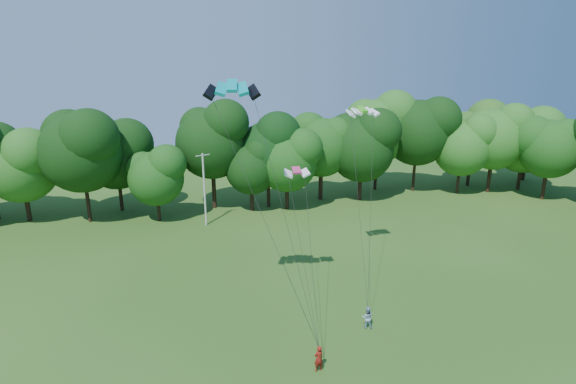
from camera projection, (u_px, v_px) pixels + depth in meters
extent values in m
cylinder|color=beige|center=(204.00, 190.00, 48.70)|extent=(0.20, 0.20, 8.08)
cube|color=beige|center=(203.00, 155.00, 47.61)|extent=(1.54, 0.66, 0.08)
imported|color=maroon|center=(319.00, 358.00, 26.27)|extent=(0.69, 0.54, 1.66)
imported|color=#94AFCD|center=(367.00, 317.00, 30.52)|extent=(0.95, 0.86, 1.58)
cube|color=#0599A1|center=(232.00, 86.00, 27.24)|extent=(3.38, 1.86, 0.78)
cube|color=#43C81E|center=(362.00, 109.00, 35.68)|extent=(2.63, 1.37, 0.47)
cube|color=#CA386F|center=(297.00, 170.00, 32.62)|extent=(1.89, 0.98, 0.40)
cylinder|color=#321C13|center=(268.00, 190.00, 55.63)|extent=(0.47, 0.47, 4.22)
ellipsoid|color=black|center=(268.00, 146.00, 54.06)|extent=(8.43, 8.43, 9.20)
cylinder|color=#362615|center=(469.00, 171.00, 64.81)|extent=(0.47, 0.47, 4.39)
ellipsoid|color=#265219|center=(474.00, 131.00, 63.17)|extent=(8.78, 8.78, 9.58)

